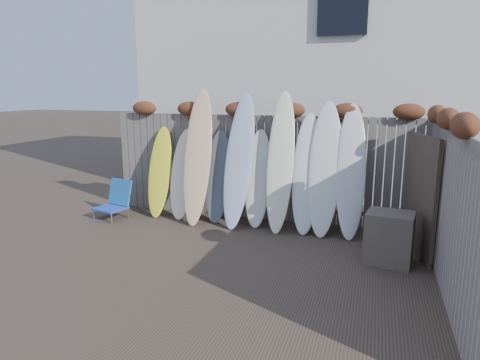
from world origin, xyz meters
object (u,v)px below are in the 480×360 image
(beach_chair, at_px, (115,200))
(wooden_crate, at_px, (389,238))
(surfboard_0, at_px, (160,172))
(lattice_panel, at_px, (420,196))

(beach_chair, distance_m, wooden_crate, 5.13)
(beach_chair, distance_m, surfboard_0, 1.03)
(beach_chair, relative_size, surfboard_0, 0.40)
(wooden_crate, bearing_deg, lattice_panel, 49.12)
(beach_chair, xyz_separation_m, lattice_panel, (5.48, -0.30, 0.57))
(beach_chair, distance_m, lattice_panel, 5.52)
(lattice_panel, relative_size, surfboard_0, 0.99)
(wooden_crate, distance_m, surfboard_0, 4.49)
(beach_chair, relative_size, wooden_crate, 0.98)
(wooden_crate, relative_size, lattice_panel, 0.41)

